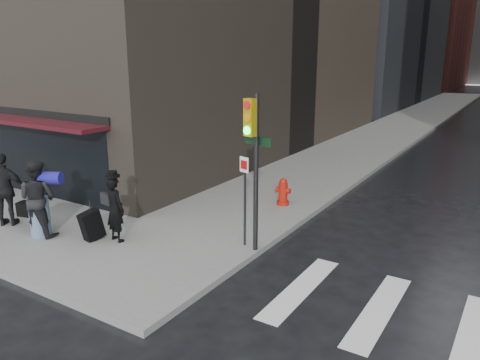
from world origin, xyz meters
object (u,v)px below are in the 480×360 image
(man_overcoat, at_px, (110,211))
(man_greycoat, at_px, (5,190))
(traffic_light, at_px, (253,152))
(fire_hydrant, at_px, (283,193))
(man_jeans, at_px, (38,198))

(man_overcoat, xyz_separation_m, man_greycoat, (-3.17, -0.71, 0.23))
(man_overcoat, distance_m, traffic_light, 3.86)
(man_greycoat, distance_m, fire_hydrant, 7.78)
(man_jeans, relative_size, fire_hydrant, 2.36)
(man_overcoat, bearing_deg, traffic_light, -148.66)
(traffic_light, bearing_deg, man_jeans, -143.38)
(traffic_light, distance_m, fire_hydrant, 4.08)
(traffic_light, bearing_deg, man_greycoat, -147.70)
(man_greycoat, relative_size, traffic_light, 0.54)
(man_greycoat, bearing_deg, man_jeans, 147.66)
(man_overcoat, height_order, traffic_light, traffic_light)
(traffic_light, bearing_deg, fire_hydrant, 119.88)
(man_jeans, bearing_deg, traffic_light, -173.36)
(man_jeans, distance_m, traffic_light, 5.61)
(man_overcoat, height_order, man_jeans, man_jeans)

